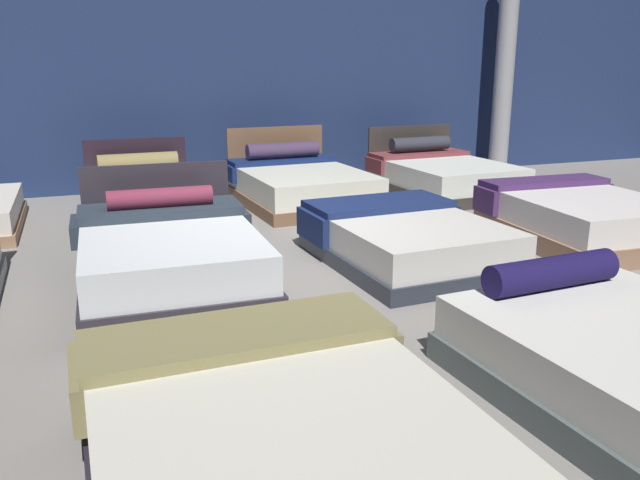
# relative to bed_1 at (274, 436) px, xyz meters

# --- Properties ---
(ground_plane) EXTENTS (18.00, 18.00, 0.02)m
(ground_plane) POSITION_rel_bed_1_xyz_m (1.04, 2.96, -0.24)
(ground_plane) COLOR gray
(showroom_back_wall) EXTENTS (18.00, 0.06, 3.50)m
(showroom_back_wall) POSITION_rel_bed_1_xyz_m (1.04, 7.43, 1.52)
(showroom_back_wall) COLOR navy
(showroom_back_wall) RESTS_ON ground_plane
(bed_1) EXTENTS (1.71, 2.01, 0.51)m
(bed_1) POSITION_rel_bed_1_xyz_m (0.00, 0.00, 0.00)
(bed_1) COLOR black
(bed_1) RESTS_ON ground_plane
(bed_5) EXTENTS (1.62, 2.08, 0.93)m
(bed_5) POSITION_rel_bed_1_xyz_m (-0.07, 2.91, 0.04)
(bed_5) COLOR #2C272F
(bed_5) RESTS_ON ground_plane
(bed_6) EXTENTS (1.60, 2.03, 0.50)m
(bed_6) POSITION_rel_bed_1_xyz_m (2.15, 2.80, -0.00)
(bed_6) COLOR #282E39
(bed_6) RESTS_ON ground_plane
(bed_7) EXTENTS (1.65, 2.01, 0.57)m
(bed_7) POSITION_rel_bed_1_xyz_m (4.28, 2.81, 0.02)
(bed_7) COLOR #8E6850
(bed_7) RESTS_ON ground_plane
(bed_9) EXTENTS (1.49, 1.97, 0.88)m
(bed_9) POSITION_rel_bed_1_xyz_m (0.03, 5.65, 0.03)
(bed_9) COLOR black
(bed_9) RESTS_ON ground_plane
(bed_10) EXTENTS (1.70, 2.21, 0.96)m
(bed_10) POSITION_rel_bed_1_xyz_m (2.07, 5.70, 0.03)
(bed_10) COLOR brown
(bed_10) RESTS_ON ground_plane
(bed_11) EXTENTS (1.70, 2.18, 0.90)m
(bed_11) POSITION_rel_bed_1_xyz_m (4.28, 5.68, 0.02)
(bed_11) COLOR #352F2B
(bed_11) RESTS_ON ground_plane
(support_pillar) EXTENTS (0.32, 0.32, 3.50)m
(support_pillar) POSITION_rel_bed_1_xyz_m (6.08, 6.85, 1.52)
(support_pillar) COLOR #99999E
(support_pillar) RESTS_ON ground_plane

